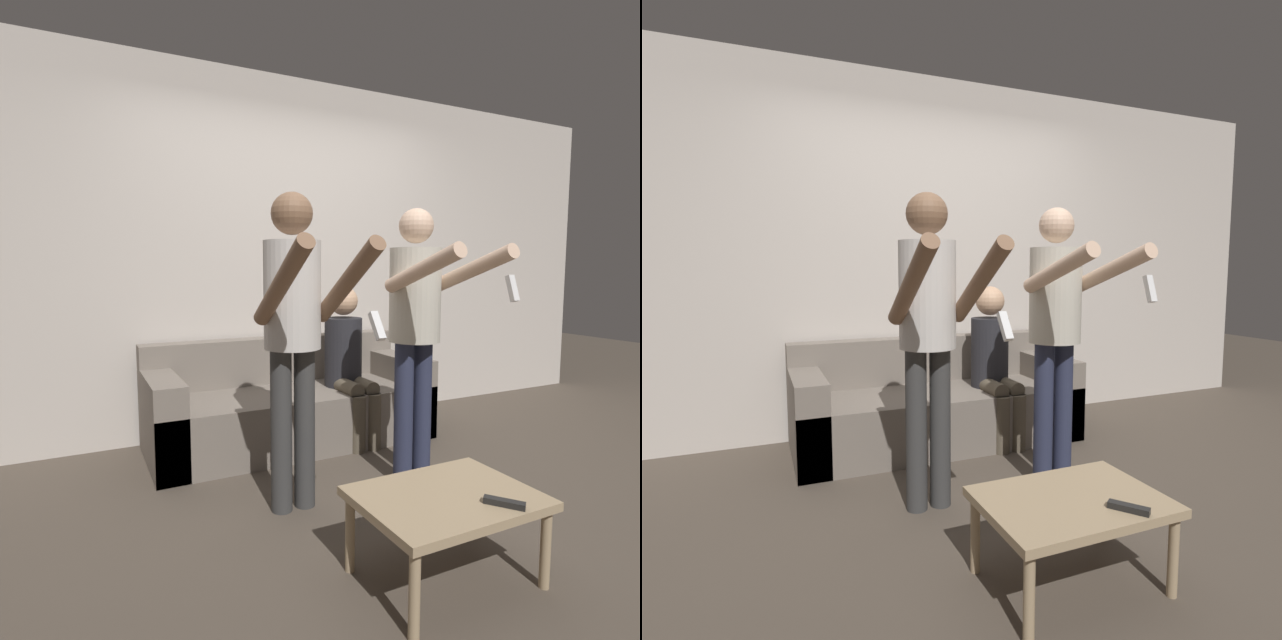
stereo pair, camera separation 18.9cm
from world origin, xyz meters
The scene contains 8 objects.
ground_plane centered at (0.00, 0.00, 0.00)m, with size 14.00×14.00×0.00m, color #4C4238.
wall_back centered at (0.00, 1.54, 1.35)m, with size 6.40×0.06×2.70m.
couch centered at (-0.16, 1.12, 0.26)m, with size 1.99×0.77×0.73m.
person_standing_left centered at (-0.54, 0.15, 1.00)m, with size 0.41×0.72×1.62m.
person_standing_right centered at (0.22, 0.15, 0.98)m, with size 0.41×0.73×1.58m.
person_seated centered at (0.23, 0.97, 0.60)m, with size 0.27×0.51×1.12m.
coffee_table centered at (-0.23, -0.65, 0.32)m, with size 0.71×0.51×0.36m.
remote_on_table centered at (-0.10, -0.83, 0.37)m, with size 0.12×0.14×0.02m.
Camera 2 is at (-1.35, -2.21, 1.25)m, focal length 28.00 mm.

